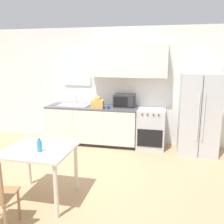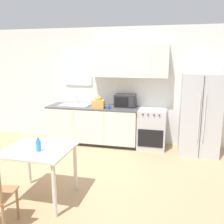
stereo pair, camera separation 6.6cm
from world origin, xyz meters
TOP-DOWN VIEW (x-y plane):
  - ground_plane at (0.00, 0.00)m, footprint 12.00×12.00m
  - wall_back at (0.08, 1.98)m, footprint 12.00×0.38m
  - kitchen_counter at (-0.30, 1.66)m, footprint 2.14×0.66m
  - oven_range at (1.08, 1.68)m, footprint 0.62×0.63m
  - refrigerator at (2.07, 1.60)m, footprint 0.79×0.80m
  - kitchen_sink at (-0.75, 1.67)m, footprint 0.70×0.40m
  - microwave at (0.45, 1.79)m, footprint 0.48×0.33m
  - coffee_mug at (0.13, 1.46)m, footprint 0.11×0.08m
  - grocery_bag_0 at (-0.12, 1.52)m, footprint 0.29×0.25m
  - dining_table at (-0.31, -0.82)m, footprint 0.92×0.83m
  - drink_bottle at (-0.24, -0.91)m, footprint 0.07×0.07m

SIDE VIEW (x-z plane):
  - ground_plane at x=0.00m, z-range 0.00..0.00m
  - oven_range at x=1.08m, z-range 0.00..0.88m
  - kitchen_counter at x=-0.30m, z-range 0.00..0.90m
  - dining_table at x=-0.31m, z-range 0.26..1.03m
  - refrigerator at x=2.07m, z-range 0.00..1.70m
  - drink_bottle at x=-0.24m, z-range 0.75..0.96m
  - kitchen_sink at x=-0.75m, z-range 0.80..1.02m
  - coffee_mug at x=0.13m, z-range 0.90..0.98m
  - grocery_bag_0 at x=-0.12m, z-range 0.87..1.16m
  - microwave at x=0.45m, z-range 0.90..1.19m
  - wall_back at x=0.08m, z-range 0.11..2.81m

